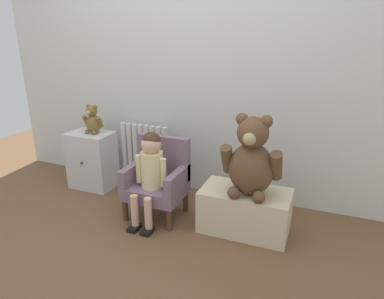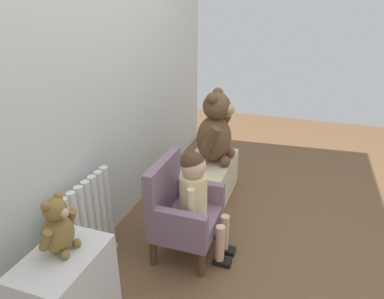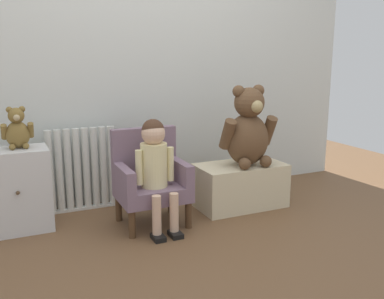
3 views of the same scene
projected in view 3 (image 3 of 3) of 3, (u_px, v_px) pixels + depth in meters
ground_plane at (192, 253)px, 2.42m from camera, size 6.00×6.00×0.00m
back_wall at (130, 40)px, 3.13m from camera, size 3.80×0.05×2.40m
radiator at (82, 170)px, 3.05m from camera, size 0.50×0.05×0.60m
small_dresser at (17, 190)px, 2.69m from camera, size 0.40×0.30×0.53m
child_armchair at (150, 178)px, 2.81m from camera, size 0.44×0.37×0.62m
child_figure at (155, 159)px, 2.68m from camera, size 0.25×0.35×0.71m
low_bench at (240, 185)px, 3.14m from camera, size 0.64×0.35×0.32m
large_teddy_bear at (248, 131)px, 3.03m from camera, size 0.42×0.29×0.57m
small_teddy_bear at (17, 130)px, 2.64m from camera, size 0.19×0.13×0.26m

